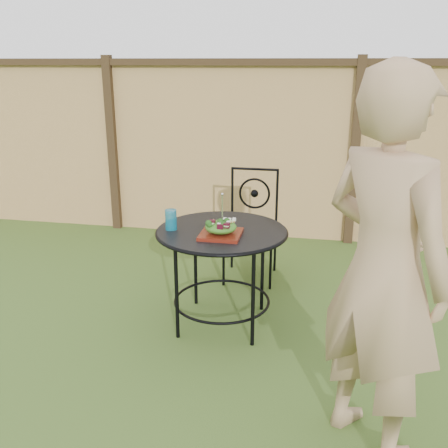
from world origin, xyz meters
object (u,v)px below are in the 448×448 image
patio_chair (252,222)px  salad_plate (221,234)px  patio_table (222,248)px  diner (383,272)px

patio_chair → salad_plate: 1.05m
patio_chair → salad_plate: size_ratio=3.52×
patio_table → diner: (0.95, -1.03, 0.34)m
patio_table → salad_plate: salad_plate is taller
patio_table → patio_chair: (0.09, 0.89, -0.08)m
patio_chair → diner: diner is taller
patio_table → diner: diner is taller
patio_table → salad_plate: bearing=-81.5°
patio_chair → diner: bearing=-65.8°
diner → salad_plate: bearing=1.3°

